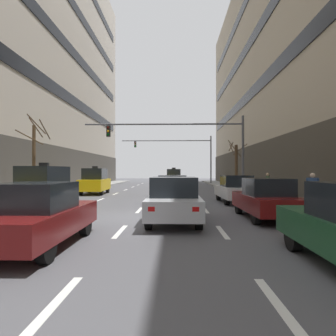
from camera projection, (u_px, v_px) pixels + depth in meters
The scene contains 42 objects.
ground_plane at pixel (134, 217), 12.27m from camera, with size 120.00×120.00×0.00m, color #515156.
sidewalk_right at pixel (320, 216), 12.09m from camera, with size 2.57×80.00×0.14m, color gray.
lane_stripe_l1_s3 at pixel (20, 231), 9.35m from camera, with size 0.16×2.00×0.01m, color silver.
lane_stripe_l1_s4 at pixel (74, 210), 14.35m from camera, with size 0.16×2.00×0.01m, color silver.
lane_stripe_l1_s5 at pixel (100, 200), 19.35m from camera, with size 0.16×2.00×0.01m, color silver.
lane_stripe_l1_s6 at pixel (116, 194), 24.35m from camera, with size 0.16×2.00×0.01m, color silver.
lane_stripe_l1_s7 at pixel (126, 190), 29.35m from camera, with size 0.16×2.00×0.01m, color silver.
lane_stripe_l1_s8 at pixel (133, 187), 34.35m from camera, with size 0.16×2.00×0.01m, color silver.
lane_stripe_l1_s9 at pixel (138, 185), 39.34m from camera, with size 0.16×2.00×0.01m, color silver.
lane_stripe_l1_s10 at pixel (142, 183), 44.34m from camera, with size 0.16×2.00×0.01m, color silver.
lane_stripe_l2_s2 at pixel (56, 302), 4.28m from camera, with size 0.16×2.00×0.01m, color silver.
lane_stripe_l2_s3 at pixel (120, 231), 9.27m from camera, with size 0.16×2.00×0.01m, color silver.
lane_stripe_l2_s4 at pixel (139, 210), 14.27m from camera, with size 0.16×2.00×0.01m, color silver.
lane_stripe_l2_s5 at pixel (149, 200), 19.27m from camera, with size 0.16×2.00×0.01m, color silver.
lane_stripe_l2_s6 at pixel (154, 194), 24.27m from camera, with size 0.16×2.00×0.01m, color silver.
lane_stripe_l2_s7 at pixel (158, 190), 29.27m from camera, with size 0.16×2.00×0.01m, color silver.
lane_stripe_l2_s8 at pixel (160, 187), 34.27m from camera, with size 0.16×2.00×0.01m, color silver.
lane_stripe_l2_s9 at pixel (162, 185), 39.26m from camera, with size 0.16×2.00×0.01m, color silver.
lane_stripe_l2_s10 at pixel (164, 183), 44.26m from camera, with size 0.16×2.00×0.01m, color silver.
lane_stripe_l3_s2 at pixel (278, 305), 4.20m from camera, with size 0.16×2.00×0.01m, color silver.
lane_stripe_l3_s3 at pixel (222, 232), 9.20m from camera, with size 0.16×2.00×0.01m, color silver.
lane_stripe_l3_s4 at pixel (206, 210), 14.19m from camera, with size 0.16×2.00×0.01m, color silver.
lane_stripe_l3_s5 at pixel (198, 200), 19.19m from camera, with size 0.16×2.00×0.01m, color silver.
lane_stripe_l3_s6 at pixel (193, 194), 24.19m from camera, with size 0.16×2.00×0.01m, color silver.
lane_stripe_l3_s7 at pixel (190, 190), 29.19m from camera, with size 0.16×2.00×0.01m, color silver.
lane_stripe_l3_s8 at pixel (188, 187), 34.19m from camera, with size 0.16×2.00×0.01m, color silver.
lane_stripe_l3_s9 at pixel (186, 185), 39.19m from camera, with size 0.16×2.00×0.01m, color silver.
lane_stripe_l3_s10 at pixel (185, 183), 44.18m from camera, with size 0.16×2.00×0.01m, color silver.
car_driving_0 at pixel (37, 215), 7.36m from camera, with size 1.82×4.34×1.63m.
car_driving_1 at pixel (174, 200), 10.90m from camera, with size 1.89×4.50×1.69m.
car_driving_2 at pixel (172, 189), 17.58m from camera, with size 2.04×4.46×1.64m.
taxi_driving_3 at pixel (95, 181), 24.11m from camera, with size 2.02×4.42×2.28m.
taxi_driving_4 at pixel (44, 188), 14.56m from camera, with size 2.04×4.49×2.32m.
taxi_driving_5 at pixel (174, 178), 35.36m from camera, with size 1.84×4.36×2.28m.
car_parked_1 at pixel (266, 199), 11.70m from camera, with size 1.89×4.36×1.62m.
car_parked_2 at pixel (236, 189), 17.66m from camera, with size 1.94×4.44×1.65m.
traffic_signal_0 at pixel (189, 139), 22.13m from camera, with size 12.03×0.35×5.91m.
traffic_signal_1 at pixel (182, 150), 41.93m from camera, with size 12.80×0.35×6.72m.
street_tree_0 at pixel (236, 166), 27.48m from camera, with size 1.91×1.92×4.62m.
street_tree_1 at pixel (34, 157), 19.04m from camera, with size 1.69×1.69×5.35m.
pedestrian_0 at pixel (313, 189), 13.19m from camera, with size 0.47×0.34×1.68m.
pedestrian_1 at pixel (268, 183), 19.62m from camera, with size 0.27×0.52×1.63m.
Camera 1 is at (1.74, -12.25, 1.92)m, focal length 31.46 mm.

